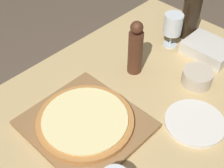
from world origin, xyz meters
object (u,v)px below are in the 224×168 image
Objects in this scene: pizza at (85,120)px; pepper_mill at (135,49)px; wine_glass at (173,25)px; wine_bottle at (192,10)px; small_bowl at (197,77)px.

pepper_mill is (-0.07, 0.32, 0.08)m from pizza.
pepper_mill is 1.50× the size of wine_glass.
pizza is 1.02× the size of wine_bottle.
pizza is 2.81× the size of small_bowl.
pepper_mill is 1.98× the size of small_bowl.
pepper_mill is at bearing -90.41° from wine_glass.
pizza is 1.42× the size of pepper_mill.
pizza is 0.68m from wine_bottle.
small_bowl is (0.20, -0.24, -0.10)m from wine_bottle.
wine_bottle is at bearing 87.88° from pepper_mill.
pizza is 0.57m from wine_glass.
small_bowl is (0.22, 0.11, -0.08)m from pepper_mill.
small_bowl is at bearing -49.80° from wine_bottle.
pepper_mill is at bearing 101.80° from pizza.
wine_glass is (-0.07, 0.56, 0.07)m from pizza.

